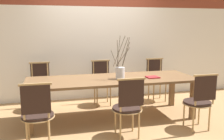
{
  "coord_description": "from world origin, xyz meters",
  "views": [
    {
      "loc": [
        -1.05,
        -4.19,
        1.64
      ],
      "look_at": [
        0.0,
        0.0,
        0.88
      ],
      "focal_mm": 40.0,
      "sensor_mm": 36.0,
      "label": 1
    }
  ],
  "objects_px": {
    "dining_table": "(112,83)",
    "chair_far_center": "(156,78)",
    "chair_near_center": "(199,100)",
    "vase_centerpiece": "(120,72)",
    "book_stack": "(153,77)"
  },
  "relations": [
    {
      "from": "dining_table",
      "to": "chair_near_center",
      "type": "relative_size",
      "value": 3.2
    },
    {
      "from": "book_stack",
      "to": "vase_centerpiece",
      "type": "bearing_deg",
      "value": 175.7
    },
    {
      "from": "vase_centerpiece",
      "to": "book_stack",
      "type": "height_order",
      "value": "vase_centerpiece"
    },
    {
      "from": "vase_centerpiece",
      "to": "book_stack",
      "type": "relative_size",
      "value": 3.32
    },
    {
      "from": "chair_near_center",
      "to": "book_stack",
      "type": "bearing_deg",
      "value": 123.99
    },
    {
      "from": "chair_near_center",
      "to": "vase_centerpiece",
      "type": "height_order",
      "value": "vase_centerpiece"
    },
    {
      "from": "chair_near_center",
      "to": "vase_centerpiece",
      "type": "xyz_separation_m",
      "value": [
        -1.08,
        0.77,
        0.35
      ]
    },
    {
      "from": "chair_near_center",
      "to": "chair_far_center",
      "type": "distance_m",
      "value": 1.7
    },
    {
      "from": "chair_near_center",
      "to": "chair_far_center",
      "type": "bearing_deg",
      "value": 89.06
    },
    {
      "from": "dining_table",
      "to": "chair_near_center",
      "type": "bearing_deg",
      "value": -35.13
    },
    {
      "from": "dining_table",
      "to": "chair_far_center",
      "type": "height_order",
      "value": "chair_far_center"
    },
    {
      "from": "chair_near_center",
      "to": "book_stack",
      "type": "relative_size",
      "value": 4.12
    },
    {
      "from": "chair_far_center",
      "to": "vase_centerpiece",
      "type": "distance_m",
      "value": 1.49
    },
    {
      "from": "chair_far_center",
      "to": "chair_near_center",
      "type": "bearing_deg",
      "value": 89.06
    },
    {
      "from": "chair_far_center",
      "to": "book_stack",
      "type": "relative_size",
      "value": 4.12
    }
  ]
}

